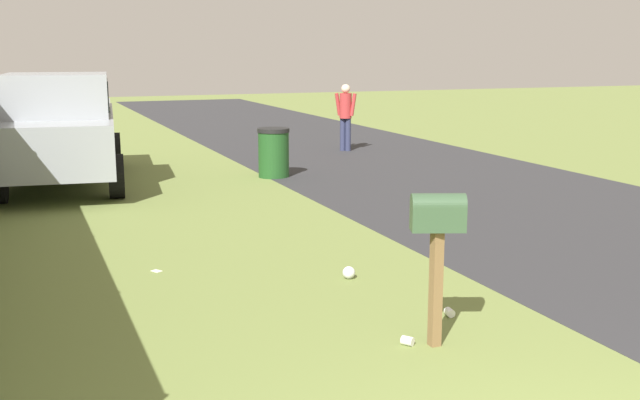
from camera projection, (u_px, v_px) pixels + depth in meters
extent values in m
cube|color=#2D2D30|center=(606.00, 230.00, 10.98)|extent=(60.00, 6.14, 0.01)
cube|color=brown|center=(436.00, 289.00, 6.63)|extent=(0.09, 0.09, 1.02)
cube|color=#334C33|center=(438.00, 218.00, 6.51)|extent=(0.35, 0.49, 0.22)
cylinder|color=#334C33|center=(438.00, 205.00, 6.49)|extent=(0.35, 0.49, 0.20)
cube|color=red|center=(432.00, 208.00, 6.60)|extent=(0.02, 0.04, 0.18)
cube|color=#93999E|center=(62.00, 137.00, 14.62)|extent=(5.54, 2.49, 0.90)
cube|color=#93999E|center=(57.00, 95.00, 13.86)|extent=(2.01, 1.94, 0.76)
cube|color=black|center=(57.00, 95.00, 13.86)|extent=(1.96, 1.97, 0.53)
cube|color=#93999E|center=(108.00, 105.00, 15.87)|extent=(2.78, 0.39, 0.12)
cube|color=#93999E|center=(17.00, 107.00, 15.42)|extent=(2.78, 0.39, 0.12)
cylinder|color=black|center=(116.00, 176.00, 13.29)|extent=(0.78, 0.34, 0.76)
cylinder|color=black|center=(114.00, 150.00, 16.64)|extent=(0.78, 0.34, 0.76)
cylinder|color=black|center=(20.00, 153.00, 16.15)|extent=(0.78, 0.34, 0.76)
cylinder|color=#1E4C1E|center=(274.00, 155.00, 15.46)|extent=(0.61, 0.61, 0.90)
cylinder|color=black|center=(273.00, 130.00, 15.37)|extent=(0.64, 0.64, 0.08)
cylinder|color=#2D3351|center=(348.00, 135.00, 19.39)|extent=(0.14, 0.14, 0.82)
cylinder|color=#2D3351|center=(343.00, 134.00, 19.44)|extent=(0.14, 0.14, 0.82)
cylinder|color=#B23333|center=(346.00, 106.00, 19.27)|extent=(0.30, 0.30, 0.62)
sphere|color=beige|center=(346.00, 89.00, 19.19)|extent=(0.22, 0.22, 0.22)
cylinder|color=#B23333|center=(353.00, 105.00, 19.20)|extent=(0.09, 0.17, 0.56)
cylinder|color=#B23333|center=(338.00, 104.00, 19.34)|extent=(0.09, 0.17, 0.56)
cube|color=silver|center=(156.00, 271.00, 8.97)|extent=(0.15, 0.13, 0.01)
cylinder|color=white|center=(450.00, 312.00, 7.45)|extent=(0.11, 0.09, 0.08)
sphere|color=silver|center=(349.00, 273.00, 8.66)|extent=(0.14, 0.14, 0.14)
cylinder|color=white|center=(407.00, 341.00, 6.72)|extent=(0.13, 0.12, 0.08)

